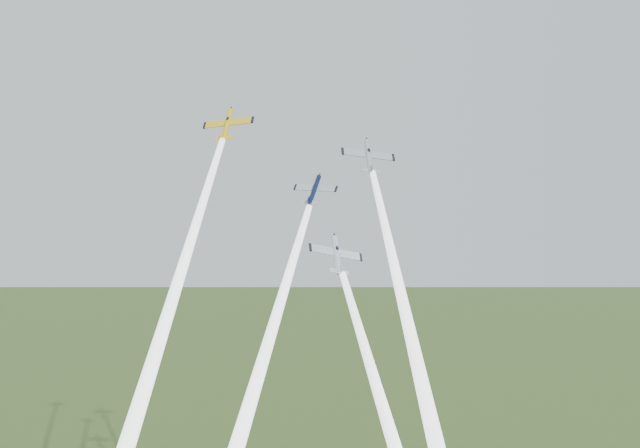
{
  "coord_description": "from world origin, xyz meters",
  "views": [
    {
      "loc": [
        2.82,
        -117.91,
        93.66
      ],
      "look_at": [
        0.0,
        -6.0,
        92.0
      ],
      "focal_mm": 45.0,
      "sensor_mm": 36.0,
      "label": 1
    }
  ],
  "objects_px": {
    "plane_yellow": "(227,124)",
    "plane_silver_right": "(369,156)",
    "plane_navy": "(314,190)",
    "plane_silver_low": "(337,255)"
  },
  "relations": [
    {
      "from": "plane_navy",
      "to": "plane_silver_low",
      "type": "xyz_separation_m",
      "value": [
        3.34,
        -6.52,
        -9.24
      ]
    },
    {
      "from": "plane_yellow",
      "to": "plane_silver_right",
      "type": "relative_size",
      "value": 0.98
    },
    {
      "from": "plane_silver_right",
      "to": "plane_silver_low",
      "type": "bearing_deg",
      "value": -129.71
    },
    {
      "from": "plane_navy",
      "to": "plane_silver_right",
      "type": "xyz_separation_m",
      "value": [
        8.14,
        3.21,
        5.14
      ]
    },
    {
      "from": "plane_yellow",
      "to": "plane_silver_low",
      "type": "relative_size",
      "value": 1.01
    },
    {
      "from": "plane_yellow",
      "to": "plane_silver_right",
      "type": "distance_m",
      "value": 22.44
    },
    {
      "from": "plane_silver_right",
      "to": "plane_silver_low",
      "type": "xyz_separation_m",
      "value": [
        -4.8,
        -9.73,
        -14.38
      ]
    },
    {
      "from": "plane_silver_low",
      "to": "plane_navy",
      "type": "bearing_deg",
      "value": 94.56
    },
    {
      "from": "plane_navy",
      "to": "plane_silver_low",
      "type": "height_order",
      "value": "plane_navy"
    },
    {
      "from": "plane_navy",
      "to": "plane_silver_right",
      "type": "height_order",
      "value": "plane_silver_right"
    }
  ]
}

